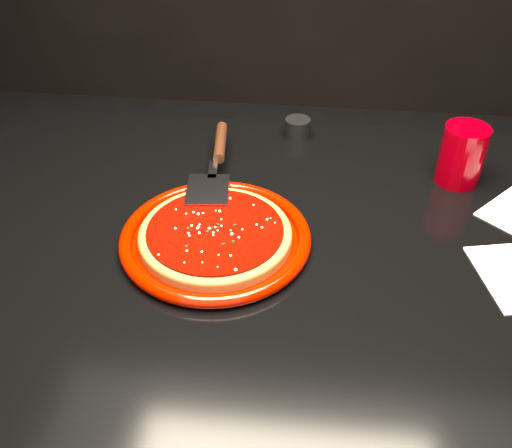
{
  "coord_description": "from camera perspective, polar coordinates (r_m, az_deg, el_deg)",
  "views": [
    {
      "loc": [
        0.01,
        -0.68,
        1.32
      ],
      "look_at": [
        -0.06,
        0.02,
        0.77
      ],
      "focal_mm": 40.0,
      "sensor_mm": 36.0,
      "label": 1
    }
  ],
  "objects": [
    {
      "name": "table",
      "position": [
        1.17,
        3.17,
        -16.23
      ],
      "size": [
        1.2,
        0.8,
        0.75
      ],
      "primitive_type": "cube",
      "color": "black",
      "rests_on": "floor"
    },
    {
      "name": "plate",
      "position": [
        0.89,
        -4.07,
        -1.38
      ],
      "size": [
        0.33,
        0.33,
        0.02
      ],
      "primitive_type": "cylinder",
      "rotation": [
        0.0,
        0.0,
        -0.12
      ],
      "color": "#850900",
      "rests_on": "table"
    },
    {
      "name": "pizza_crust",
      "position": [
        0.89,
        -4.08,
        -1.21
      ],
      "size": [
        0.27,
        0.27,
        0.01
      ],
      "primitive_type": "cylinder",
      "rotation": [
        0.0,
        0.0,
        -0.12
      ],
      "color": "brown",
      "rests_on": "plate"
    },
    {
      "name": "pizza_crust_rim",
      "position": [
        0.88,
        -4.09,
        -0.91
      ],
      "size": [
        0.27,
        0.27,
        0.02
      ],
      "primitive_type": "torus",
      "rotation": [
        0.0,
        0.0,
        -0.12
      ],
      "color": "brown",
      "rests_on": "plate"
    },
    {
      "name": "pizza_sauce",
      "position": [
        0.88,
        -4.1,
        -0.7
      ],
      "size": [
        0.23,
        0.23,
        0.01
      ],
      "primitive_type": "cylinder",
      "rotation": [
        0.0,
        0.0,
        -0.12
      ],
      "color": "#6B0600",
      "rests_on": "plate"
    },
    {
      "name": "parmesan_dusting",
      "position": [
        0.88,
        -4.12,
        -0.39
      ],
      "size": [
        0.2,
        0.2,
        0.01
      ],
      "primitive_type": null,
      "color": "beige",
      "rests_on": "plate"
    },
    {
      "name": "basil_flecks",
      "position": [
        0.88,
        -4.12,
        -0.44
      ],
      "size": [
        0.19,
        0.19,
        0.0
      ],
      "primitive_type": null,
      "color": "black",
      "rests_on": "plate"
    },
    {
      "name": "pizza_server",
      "position": [
        1.02,
        -4.05,
        6.18
      ],
      "size": [
        0.11,
        0.31,
        0.02
      ],
      "primitive_type": null,
      "rotation": [
        0.0,
        0.0,
        0.1
      ],
      "color": "silver",
      "rests_on": "plate"
    },
    {
      "name": "cup",
      "position": [
        1.07,
        19.89,
        6.52
      ],
      "size": [
        0.1,
        0.1,
        0.11
      ],
      "primitive_type": "cylinder",
      "rotation": [
        0.0,
        0.0,
        -0.31
      ],
      "color": "#920009",
      "rests_on": "table"
    },
    {
      "name": "ramekin",
      "position": [
        1.16,
        4.18,
        9.55
      ],
      "size": [
        0.06,
        0.06,
        0.04
      ],
      "primitive_type": "cylinder",
      "rotation": [
        0.0,
        0.0,
        0.21
      ],
      "color": "black",
      "rests_on": "table"
    }
  ]
}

